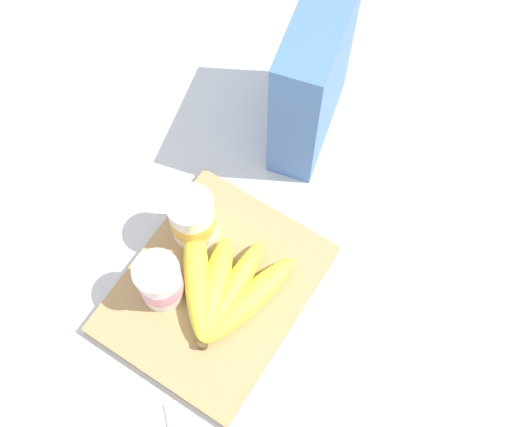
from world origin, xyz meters
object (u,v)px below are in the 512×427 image
(banana_bunch, at_px, (222,288))
(cutting_board, at_px, (215,289))
(yogurt_cup_front, at_px, (160,282))
(cereal_box, at_px, (312,79))
(yogurt_cup_back, at_px, (192,218))

(banana_bunch, bearing_deg, cutting_board, 86.80)
(banana_bunch, bearing_deg, yogurt_cup_front, 122.04)
(cereal_box, relative_size, yogurt_cup_front, 2.84)
(cereal_box, bearing_deg, yogurt_cup_back, 157.71)
(yogurt_cup_back, bearing_deg, yogurt_cup_front, -170.38)
(cereal_box, bearing_deg, banana_bunch, 175.21)
(cereal_box, relative_size, banana_bunch, 1.32)
(cutting_board, relative_size, banana_bunch, 1.58)
(cutting_board, xyz_separation_m, yogurt_cup_front, (-0.05, 0.06, 0.05))
(cereal_box, xyz_separation_m, banana_bunch, (-0.32, -0.05, -0.09))
(cutting_board, bearing_deg, yogurt_cup_front, 128.61)
(cutting_board, distance_m, yogurt_cup_front, 0.09)
(cereal_box, distance_m, yogurt_cup_front, 0.37)
(yogurt_cup_front, height_order, yogurt_cup_back, yogurt_cup_back)
(cutting_board, bearing_deg, yogurt_cup_back, 52.32)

